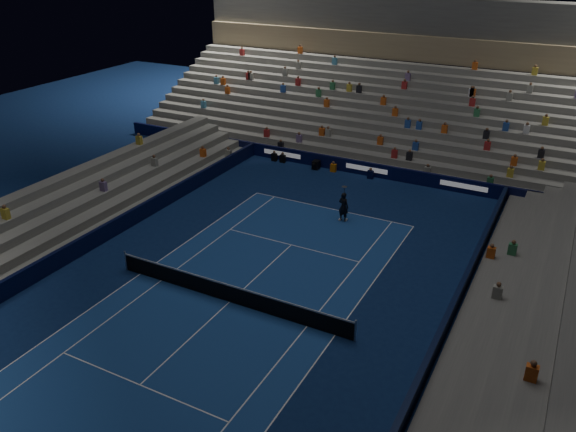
# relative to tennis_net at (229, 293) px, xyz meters

# --- Properties ---
(ground) EXTENTS (90.00, 90.00, 0.00)m
(ground) POSITION_rel_tennis_net_xyz_m (0.00, 0.00, -0.50)
(ground) COLOR #0C1D48
(ground) RESTS_ON ground
(court_surface) EXTENTS (10.97, 23.77, 0.01)m
(court_surface) POSITION_rel_tennis_net_xyz_m (0.00, 0.00, -0.50)
(court_surface) COLOR navy
(court_surface) RESTS_ON ground
(sponsor_barrier_far) EXTENTS (44.00, 0.25, 1.00)m
(sponsor_barrier_far) POSITION_rel_tennis_net_xyz_m (0.00, 18.50, -0.00)
(sponsor_barrier_far) COLOR #080C33
(sponsor_barrier_far) RESTS_ON ground
(sponsor_barrier_east) EXTENTS (0.25, 37.00, 1.00)m
(sponsor_barrier_east) POSITION_rel_tennis_net_xyz_m (9.70, 0.00, -0.00)
(sponsor_barrier_east) COLOR black
(sponsor_barrier_east) RESTS_ON ground
(sponsor_barrier_west) EXTENTS (0.25, 37.00, 1.00)m
(sponsor_barrier_west) POSITION_rel_tennis_net_xyz_m (-9.70, 0.00, -0.00)
(sponsor_barrier_west) COLOR black
(sponsor_barrier_west) RESTS_ON ground
(grandstand_main) EXTENTS (44.00, 15.20, 11.20)m
(grandstand_main) POSITION_rel_tennis_net_xyz_m (0.00, 27.90, 2.87)
(grandstand_main) COLOR slate
(grandstand_main) RESTS_ON ground
(grandstand_east) EXTENTS (5.00, 37.00, 2.50)m
(grandstand_east) POSITION_rel_tennis_net_xyz_m (13.17, 0.00, 0.41)
(grandstand_east) COLOR #61605C
(grandstand_east) RESTS_ON ground
(grandstand_west) EXTENTS (5.00, 37.00, 2.50)m
(grandstand_west) POSITION_rel_tennis_net_xyz_m (-13.17, 0.00, 0.41)
(grandstand_west) COLOR slate
(grandstand_west) RESTS_ON ground
(tennis_net) EXTENTS (12.90, 0.10, 1.10)m
(tennis_net) POSITION_rel_tennis_net_xyz_m (0.00, 0.00, 0.00)
(tennis_net) COLOR #B2B2B7
(tennis_net) RESTS_ON ground
(tennis_player) EXTENTS (0.75, 0.56, 1.88)m
(tennis_player) POSITION_rel_tennis_net_xyz_m (1.37, 10.68, 0.43)
(tennis_player) COLOR black
(tennis_player) RESTS_ON ground
(broadcast_camera) EXTENTS (0.50, 0.95, 0.65)m
(broadcast_camera) POSITION_rel_tennis_net_xyz_m (-3.87, 17.92, -0.17)
(broadcast_camera) COLOR black
(broadcast_camera) RESTS_ON ground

